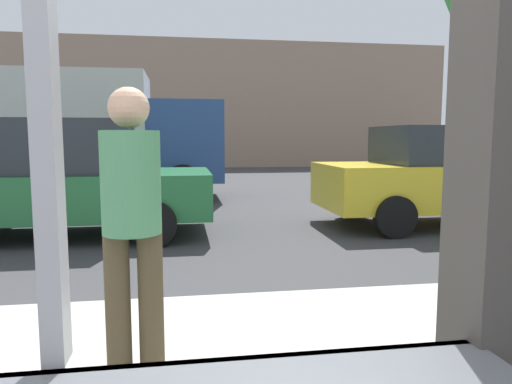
{
  "coord_description": "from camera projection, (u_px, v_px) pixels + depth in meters",
  "views": [
    {
      "loc": [
        0.29,
        -1.01,
        1.5
      ],
      "look_at": [
        0.9,
        2.9,
        1.04
      ],
      "focal_mm": 33.32,
      "sensor_mm": 36.0,
      "label": 1
    }
  ],
  "objects": [
    {
      "name": "ground_plane",
      "position": [
        167.0,
        217.0,
        8.97
      ],
      "size": [
        60.0,
        60.0,
        0.0
      ],
      "primitive_type": "plane",
      "color": "#38383A"
    },
    {
      "name": "window_wall",
      "position": [
        39.0,
        0.0,
        0.99
      ],
      "size": [
        2.78,
        0.2,
        2.9
      ],
      "color": "#423D38",
      "rests_on": "ground"
    },
    {
      "name": "building_facade_far",
      "position": [
        174.0,
        104.0,
        23.57
      ],
      "size": [
        28.0,
        1.2,
        6.27
      ],
      "primitive_type": "cube",
      "color": "gray",
      "rests_on": "ground"
    },
    {
      "name": "parked_car_green",
      "position": [
        62.0,
        179.0,
        7.14
      ],
      "size": [
        4.32,
        2.07,
        1.76
      ],
      "color": "#236B38",
      "rests_on": "ground"
    },
    {
      "name": "parked_car_yellow",
      "position": [
        446.0,
        175.0,
        8.11
      ],
      "size": [
        4.25,
        1.99,
        1.69
      ],
      "color": "gold",
      "rests_on": "ground"
    },
    {
      "name": "box_truck",
      "position": [
        72.0,
        132.0,
        11.17
      ],
      "size": [
        6.71,
        2.44,
        2.98
      ],
      "color": "beige",
      "rests_on": "ground"
    },
    {
      "name": "pedestrian",
      "position": [
        132.0,
        216.0,
        2.59
      ],
      "size": [
        0.32,
        0.32,
        1.63
      ],
      "color": "#463B27",
      "rests_on": "sidewalk_strip"
    }
  ]
}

